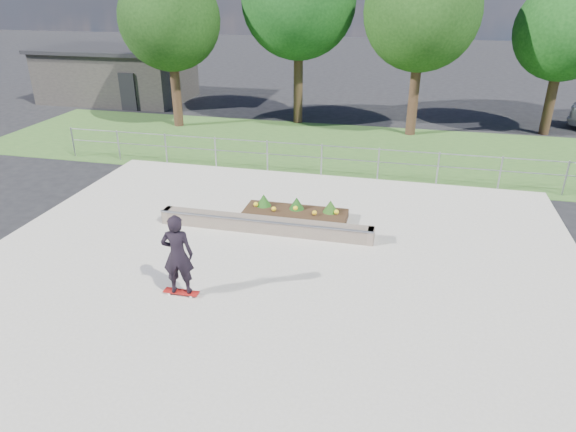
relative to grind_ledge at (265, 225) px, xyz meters
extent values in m
plane|color=black|center=(0.71, -2.56, -0.26)|extent=(120.00, 120.00, 0.00)
cube|color=#315522|center=(0.71, 8.44, -0.25)|extent=(30.00, 8.00, 0.02)
cube|color=#A8A295|center=(0.71, -2.56, -0.23)|extent=(15.00, 15.00, 0.06)
cylinder|color=gray|center=(-9.29, 4.94, 0.34)|extent=(0.06, 0.06, 1.20)
cylinder|color=#979AA0|center=(-7.29, 4.94, 0.34)|extent=(0.06, 0.06, 1.20)
cylinder|color=gray|center=(-5.29, 4.94, 0.34)|extent=(0.06, 0.06, 1.20)
cylinder|color=#93959B|center=(-3.29, 4.94, 0.34)|extent=(0.06, 0.06, 1.20)
cylinder|color=#92949A|center=(-1.29, 4.94, 0.34)|extent=(0.06, 0.06, 1.20)
cylinder|color=gray|center=(0.71, 4.94, 0.34)|extent=(0.06, 0.06, 1.20)
cylinder|color=gray|center=(2.71, 4.94, 0.34)|extent=(0.06, 0.06, 1.20)
cylinder|color=gray|center=(4.71, 4.94, 0.34)|extent=(0.06, 0.06, 1.20)
cylinder|color=gray|center=(6.71, 4.94, 0.34)|extent=(0.06, 0.06, 1.20)
cylinder|color=gray|center=(8.71, 4.94, 0.34)|extent=(0.06, 0.06, 1.20)
cylinder|color=#999CA1|center=(0.71, 4.94, 0.89)|extent=(20.00, 0.04, 0.04)
cylinder|color=gray|center=(0.71, 4.94, 0.44)|extent=(20.00, 0.04, 0.04)
cube|color=#292724|center=(-13.29, 15.44, 1.14)|extent=(8.00, 5.00, 2.80)
cube|color=black|center=(-13.29, 15.44, 2.64)|extent=(8.40, 5.40, 0.20)
cube|color=black|center=(-11.29, 12.89, 0.74)|extent=(0.90, 0.10, 2.00)
cylinder|color=#341F14|center=(-7.29, 10.44, 1.20)|extent=(0.44, 0.44, 2.93)
sphere|color=black|center=(-7.29, 10.44, 4.61)|extent=(4.55, 4.55, 4.55)
cylinder|color=#2F2113|center=(-1.79, 12.44, 1.42)|extent=(0.44, 0.44, 3.38)
sphere|color=black|center=(-1.79, 12.44, 5.36)|extent=(5.25, 5.25, 5.25)
cylinder|color=#331E14|center=(3.71, 11.44, 1.31)|extent=(0.44, 0.44, 3.15)
sphere|color=black|center=(3.71, 11.44, 4.99)|extent=(4.90, 4.90, 4.90)
cylinder|color=#321F14|center=(9.71, 12.94, 1.09)|extent=(0.44, 0.44, 2.70)
sphere|color=black|center=(9.71, 12.94, 4.24)|extent=(4.20, 4.20, 4.20)
cube|color=brown|center=(0.00, 0.00, 0.00)|extent=(6.00, 0.40, 0.40)
cylinder|color=gray|center=(0.00, -0.20, 0.20)|extent=(6.00, 0.06, 0.06)
cube|color=#67584B|center=(-2.90, 0.00, 0.00)|extent=(0.15, 0.42, 0.40)
cube|color=#6A594E|center=(2.90, 0.00, 0.00)|extent=(0.15, 0.42, 0.40)
cube|color=black|center=(0.63, 0.95, -0.08)|extent=(3.00, 1.20, 0.25)
sphere|color=yellow|center=(-0.57, 1.05, 0.13)|extent=(0.14, 0.14, 0.14)
sphere|color=yellow|center=(0.03, 0.85, 0.13)|extent=(0.14, 0.14, 0.14)
sphere|color=yellow|center=(0.63, 1.05, 0.13)|extent=(0.14, 0.14, 0.14)
sphere|color=yellow|center=(1.23, 0.85, 0.13)|extent=(0.14, 0.14, 0.14)
sphere|color=yellow|center=(1.83, 1.05, 0.13)|extent=(0.14, 0.14, 0.14)
cone|color=#184213|center=(-0.37, 1.20, 0.23)|extent=(0.44, 0.44, 0.36)
cone|color=#143E11|center=(0.63, 1.20, 0.23)|extent=(0.44, 0.44, 0.36)
cone|color=#1C4313|center=(1.63, 1.20, 0.23)|extent=(0.44, 0.44, 0.36)
cylinder|color=white|center=(-1.20, -3.56, -0.18)|extent=(0.05, 0.03, 0.05)
cylinder|color=white|center=(-1.20, -3.38, -0.18)|extent=(0.05, 0.03, 0.05)
cylinder|color=silver|center=(-0.68, -3.56, -0.18)|extent=(0.05, 0.03, 0.05)
cylinder|color=white|center=(-0.68, -3.38, -0.18)|extent=(0.05, 0.03, 0.05)
cylinder|color=#95959A|center=(-1.20, -3.47, -0.15)|extent=(0.02, 0.18, 0.02)
cylinder|color=#9FA0A5|center=(-0.68, -3.47, -0.15)|extent=(0.02, 0.18, 0.02)
cube|color=maroon|center=(-0.94, -3.47, -0.13)|extent=(0.80, 0.21, 0.02)
imported|color=black|center=(-0.94, -3.47, 0.80)|extent=(0.75, 0.56, 1.85)
camera|label=1|loc=(3.58, -12.28, 6.08)|focal=32.00mm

